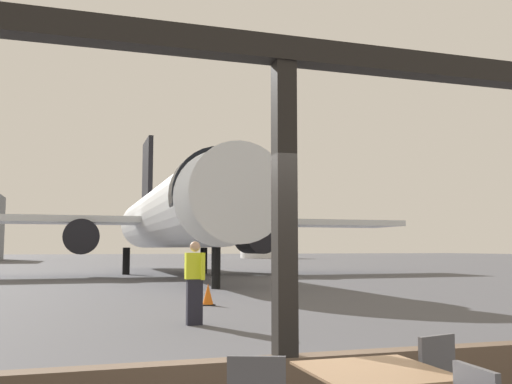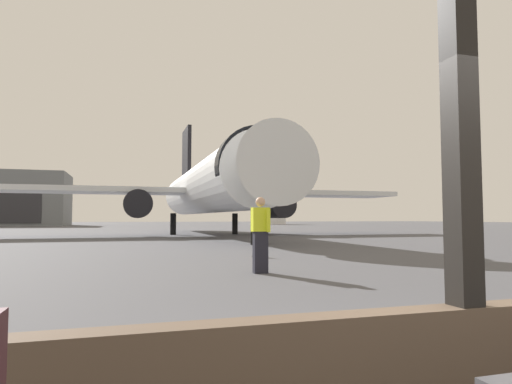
# 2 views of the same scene
# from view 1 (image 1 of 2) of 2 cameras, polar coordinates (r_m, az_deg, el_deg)

# --- Properties ---
(ground_plane) EXTENTS (220.00, 220.00, 0.00)m
(ground_plane) POSITION_cam_1_polar(r_m,az_deg,el_deg) (45.21, -15.00, -7.44)
(ground_plane) COLOR #4C4C51
(window_frame) EXTENTS (7.63, 0.24, 3.65)m
(window_frame) POSITION_cam_1_polar(r_m,az_deg,el_deg) (5.49, 2.87, -8.38)
(window_frame) COLOR brown
(window_frame) RESTS_ON ground
(cafe_chair_window_right) EXTENTS (0.47, 0.47, 0.88)m
(cafe_chair_window_right) POSITION_cam_1_polar(r_m,az_deg,el_deg) (5.08, 18.57, -17.46)
(cafe_chair_window_right) COLOR #4C4C51
(cafe_chair_window_right) RESTS_ON ground
(airplane) EXTENTS (30.20, 30.18, 10.38)m
(airplane) POSITION_cam_1_polar(r_m,az_deg,el_deg) (33.99, -8.39, -2.35)
(airplane) COLOR silver
(airplane) RESTS_ON ground
(ground_crew_worker) EXTENTS (0.40, 0.49, 1.74)m
(ground_crew_worker) POSITION_cam_1_polar(r_m,az_deg,el_deg) (12.21, -6.14, -8.85)
(ground_crew_worker) COLOR black
(ground_crew_worker) RESTS_ON ground
(traffic_cone) EXTENTS (0.36, 0.36, 0.61)m
(traffic_cone) POSITION_cam_1_polar(r_m,az_deg,el_deg) (16.34, -4.81, -10.19)
(traffic_cone) COLOR orange
(traffic_cone) RESTS_ON ground
(fuel_storage_tank) EXTENTS (6.30, 6.30, 4.45)m
(fuel_storage_tank) POSITION_cam_1_polar(r_m,az_deg,el_deg) (90.56, 0.43, -5.21)
(fuel_storage_tank) COLOR white
(fuel_storage_tank) RESTS_ON ground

